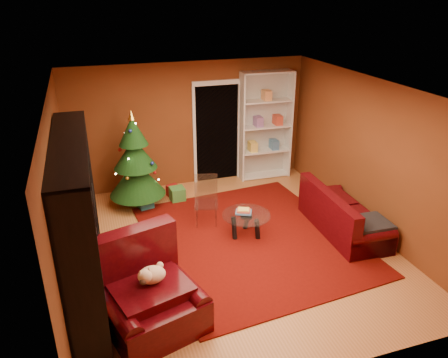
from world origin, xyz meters
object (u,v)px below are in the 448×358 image
object	(u,v)px
gift_box_red	(173,191)
sofa	(345,211)
rug	(250,239)
acrylic_chair	(206,204)
white_bookshelf	(265,126)
coffee_table	(246,225)
christmas_tree	(135,161)
armchair	(151,294)
gift_box_teal	(145,202)
gift_box_green	(177,194)
media_unit	(80,222)
dog	(152,275)

from	to	relation	value
gift_box_red	sofa	bearing A→B (deg)	-42.18
rug	gift_box_red	xyz separation A→B (m)	(-0.89, 2.06, 0.10)
acrylic_chair	white_bookshelf	bearing A→B (deg)	58.85
sofa	coffee_table	bearing A→B (deg)	79.73
christmas_tree	armchair	xyz separation A→B (m)	(-0.29, -3.43, -0.45)
white_bookshelf	coffee_table	size ratio (longest dim) A/B	2.94
white_bookshelf	sofa	world-z (taller)	white_bookshelf
rug	gift_box_teal	world-z (taller)	gift_box_teal
gift_box_teal	gift_box_green	world-z (taller)	gift_box_green
gift_box_red	white_bookshelf	size ratio (longest dim) A/B	0.10
gift_box_green	coffee_table	distance (m)	1.90
media_unit	coffee_table	size ratio (longest dim) A/B	3.53
sofa	coffee_table	distance (m)	1.73
media_unit	christmas_tree	distance (m)	2.70
rug	christmas_tree	xyz separation A→B (m)	(-1.62, 1.90, 0.92)
coffee_table	dog	bearing A→B (deg)	-139.06
sofa	armchair	bearing A→B (deg)	112.09
media_unit	gift_box_green	bearing A→B (deg)	54.00
gift_box_teal	dog	world-z (taller)	dog
media_unit	dog	xyz separation A→B (m)	(0.78, -0.88, -0.40)
acrylic_chair	gift_box_red	bearing A→B (deg)	119.61
media_unit	sofa	distance (m)	4.37
white_bookshelf	gift_box_red	bearing A→B (deg)	-167.45
armchair	acrylic_chair	world-z (taller)	armchair
gift_box_green	acrylic_chair	world-z (taller)	acrylic_chair
rug	coffee_table	bearing A→B (deg)	102.02
gift_box_red	rug	bearing A→B (deg)	-66.73
gift_box_red	coffee_table	distance (m)	2.11
gift_box_teal	dog	size ratio (longest dim) A/B	0.67
christmas_tree	rug	bearing A→B (deg)	-49.61
sofa	coffee_table	size ratio (longest dim) A/B	2.27
gift_box_red	armchair	size ratio (longest dim) A/B	0.19
armchair	coffee_table	bearing A→B (deg)	25.13
sofa	gift_box_teal	bearing A→B (deg)	60.48
christmas_tree	sofa	distance (m)	3.94
media_unit	armchair	size ratio (longest dim) A/B	2.37
rug	gift_box_red	distance (m)	2.25
media_unit	gift_box_teal	world-z (taller)	media_unit
media_unit	sofa	xyz separation A→B (m)	(4.29, 0.35, -0.71)
gift_box_teal	gift_box_green	bearing A→B (deg)	10.94
gift_box_red	coffee_table	world-z (taller)	coffee_table
media_unit	gift_box_teal	bearing A→B (deg)	64.30
white_bookshelf	dog	xyz separation A→B (m)	(-3.15, -3.93, -0.46)
coffee_table	gift_box_red	bearing A→B (deg)	113.98
gift_box_teal	gift_box_red	world-z (taller)	gift_box_teal
media_unit	acrylic_chair	size ratio (longest dim) A/B	3.57
media_unit	white_bookshelf	size ratio (longest dim) A/B	1.20
christmas_tree	gift_box_teal	size ratio (longest dim) A/B	7.17
gift_box_teal	armchair	size ratio (longest dim) A/B	0.22
gift_box_green	sofa	size ratio (longest dim) A/B	0.15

